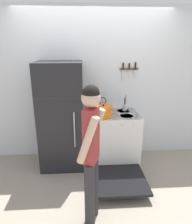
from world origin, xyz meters
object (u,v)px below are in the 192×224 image
(refrigerator, at_px, (62,116))
(tea_kettle, at_px, (103,107))
(utensil_jar, at_px, (125,107))
(dutch_oven_pot, at_px, (103,111))
(person, at_px, (91,150))
(stove_range, at_px, (113,139))

(refrigerator, height_order, tea_kettle, refrigerator)
(tea_kettle, bearing_deg, utensil_jar, 0.84)
(refrigerator, bearing_deg, utensil_jar, 7.09)
(dutch_oven_pot, bearing_deg, tea_kettle, 86.90)
(dutch_oven_pot, height_order, tea_kettle, tea_kettle)
(utensil_jar, distance_m, person, 1.47)
(stove_range, relative_size, dutch_oven_pot, 4.21)
(utensil_jar, height_order, person, person)
(stove_range, xyz_separation_m, utensil_jar, (0.20, 0.17, 0.52))
(tea_kettle, relative_size, person, 0.15)
(stove_range, bearing_deg, dutch_oven_pot, -153.66)
(stove_range, height_order, utensil_jar, utensil_jar)
(stove_range, bearing_deg, tea_kettle, 135.44)
(dutch_oven_pot, relative_size, person, 0.20)
(refrigerator, distance_m, person, 1.28)
(dutch_oven_pot, distance_m, utensil_jar, 0.47)
(refrigerator, bearing_deg, stove_range, -2.87)
(refrigerator, relative_size, dutch_oven_pot, 5.34)
(tea_kettle, bearing_deg, stove_range, -44.56)
(refrigerator, xyz_separation_m, dutch_oven_pot, (0.66, -0.13, 0.12))
(dutch_oven_pot, bearing_deg, refrigerator, 168.60)
(dutch_oven_pot, bearing_deg, stove_range, 26.34)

